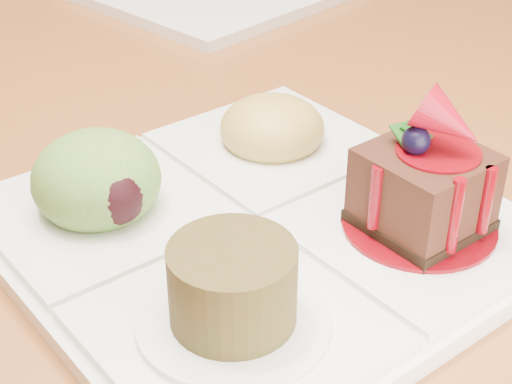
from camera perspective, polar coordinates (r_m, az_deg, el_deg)
ground at (r=1.48m, az=-13.71°, el=-12.90°), size 6.00×6.00×0.00m
sampler_plate at (r=0.46m, az=-0.53°, el=-1.26°), size 0.28×0.28×0.11m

